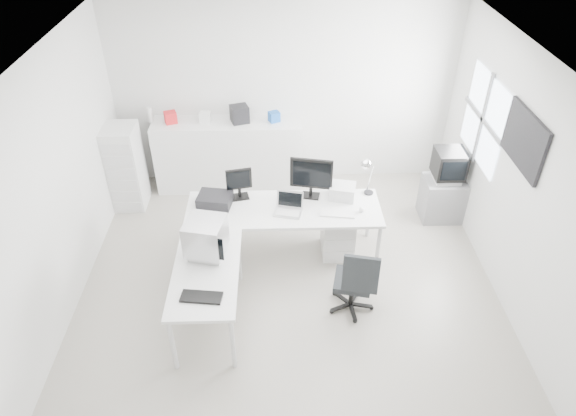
{
  "coord_description": "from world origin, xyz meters",
  "views": [
    {
      "loc": [
        -0.14,
        -4.58,
        4.47
      ],
      "look_at": [
        0.0,
        0.2,
        1.0
      ],
      "focal_mm": 32.0,
      "sensor_mm": 36.0,
      "label": 1
    }
  ],
  "objects_px": {
    "drawer_pedestal": "(338,233)",
    "tv_cabinet": "(442,198)",
    "lcd_monitor_small": "(239,184)",
    "main_desk": "(284,232)",
    "inkjet_printer": "(215,200)",
    "filing_cabinet": "(126,167)",
    "side_desk": "(209,296)",
    "lcd_monitor_large": "(311,178)",
    "laser_printer": "(343,191)",
    "laptop": "(288,205)",
    "crt_tv": "(449,166)",
    "crt_monitor": "(206,237)",
    "office_chair": "(353,278)",
    "sideboard": "(229,155)"
  },
  "relations": [
    {
      "from": "drawer_pedestal",
      "to": "tv_cabinet",
      "type": "height_order",
      "value": "tv_cabinet"
    },
    {
      "from": "lcd_monitor_small",
      "to": "main_desk",
      "type": "bearing_deg",
      "value": -36.76
    },
    {
      "from": "inkjet_printer",
      "to": "lcd_monitor_small",
      "type": "bearing_deg",
      "value": 36.03
    },
    {
      "from": "drawer_pedestal",
      "to": "filing_cabinet",
      "type": "height_order",
      "value": "filing_cabinet"
    },
    {
      "from": "side_desk",
      "to": "lcd_monitor_large",
      "type": "bearing_deg",
      "value": 48.37
    },
    {
      "from": "lcd_monitor_small",
      "to": "laser_printer",
      "type": "bearing_deg",
      "value": -13.63
    },
    {
      "from": "laptop",
      "to": "crt_tv",
      "type": "relative_size",
      "value": 0.72
    },
    {
      "from": "laser_printer",
      "to": "crt_monitor",
      "type": "distance_m",
      "value": 1.93
    },
    {
      "from": "crt_monitor",
      "to": "tv_cabinet",
      "type": "xyz_separation_m",
      "value": [
        3.11,
        1.63,
        -0.69
      ]
    },
    {
      "from": "lcd_monitor_large",
      "to": "crt_monitor",
      "type": "bearing_deg",
      "value": -125.96
    },
    {
      "from": "lcd_monitor_small",
      "to": "crt_tv",
      "type": "relative_size",
      "value": 0.81
    },
    {
      "from": "laptop",
      "to": "side_desk",
      "type": "bearing_deg",
      "value": -118.36
    },
    {
      "from": "office_chair",
      "to": "side_desk",
      "type": "bearing_deg",
      "value": -162.28
    },
    {
      "from": "office_chair",
      "to": "sideboard",
      "type": "distance_m",
      "value": 3.07
    },
    {
      "from": "office_chair",
      "to": "filing_cabinet",
      "type": "relative_size",
      "value": 0.73
    },
    {
      "from": "side_desk",
      "to": "inkjet_printer",
      "type": "xyz_separation_m",
      "value": [
        0.0,
        1.2,
        0.45
      ]
    },
    {
      "from": "inkjet_printer",
      "to": "laser_printer",
      "type": "distance_m",
      "value": 1.6
    },
    {
      "from": "filing_cabinet",
      "to": "laser_printer",
      "type": "bearing_deg",
      "value": -18.72
    },
    {
      "from": "lcd_monitor_small",
      "to": "sideboard",
      "type": "bearing_deg",
      "value": 87.47
    },
    {
      "from": "sideboard",
      "to": "filing_cabinet",
      "type": "height_order",
      "value": "filing_cabinet"
    },
    {
      "from": "drawer_pedestal",
      "to": "crt_tv",
      "type": "distance_m",
      "value": 1.81
    },
    {
      "from": "drawer_pedestal",
      "to": "tv_cabinet",
      "type": "relative_size",
      "value": 0.97
    },
    {
      "from": "crt_monitor",
      "to": "main_desk",
      "type": "bearing_deg",
      "value": 57.31
    },
    {
      "from": "lcd_monitor_small",
      "to": "filing_cabinet",
      "type": "distance_m",
      "value": 1.98
    },
    {
      "from": "drawer_pedestal",
      "to": "inkjet_printer",
      "type": "height_order",
      "value": "inkjet_printer"
    },
    {
      "from": "crt_tv",
      "to": "drawer_pedestal",
      "type": "bearing_deg",
      "value": -155.02
    },
    {
      "from": "side_desk",
      "to": "sideboard",
      "type": "height_order",
      "value": "sideboard"
    },
    {
      "from": "laser_printer",
      "to": "sideboard",
      "type": "relative_size",
      "value": 0.14
    },
    {
      "from": "lcd_monitor_large",
      "to": "crt_tv",
      "type": "bearing_deg",
      "value": 26.97
    },
    {
      "from": "laptop",
      "to": "sideboard",
      "type": "relative_size",
      "value": 0.16
    },
    {
      "from": "main_desk",
      "to": "crt_tv",
      "type": "height_order",
      "value": "crt_tv"
    },
    {
      "from": "lcd_monitor_large",
      "to": "inkjet_printer",
      "type": "bearing_deg",
      "value": -161.34
    },
    {
      "from": "laser_printer",
      "to": "tv_cabinet",
      "type": "distance_m",
      "value": 1.7
    },
    {
      "from": "crt_monitor",
      "to": "lcd_monitor_large",
      "type": "bearing_deg",
      "value": 54.82
    },
    {
      "from": "lcd_monitor_small",
      "to": "lcd_monitor_large",
      "type": "distance_m",
      "value": 0.9
    },
    {
      "from": "lcd_monitor_small",
      "to": "laptop",
      "type": "relative_size",
      "value": 1.13
    },
    {
      "from": "inkjet_printer",
      "to": "laser_printer",
      "type": "bearing_deg",
      "value": 13.75
    },
    {
      "from": "laser_printer",
      "to": "filing_cabinet",
      "type": "height_order",
      "value": "filing_cabinet"
    },
    {
      "from": "main_desk",
      "to": "lcd_monitor_large",
      "type": "bearing_deg",
      "value": 35.54
    },
    {
      "from": "lcd_monitor_large",
      "to": "filing_cabinet",
      "type": "relative_size",
      "value": 0.44
    },
    {
      "from": "lcd_monitor_small",
      "to": "laser_printer",
      "type": "height_order",
      "value": "lcd_monitor_small"
    },
    {
      "from": "office_chair",
      "to": "tv_cabinet",
      "type": "relative_size",
      "value": 1.49
    },
    {
      "from": "crt_monitor",
      "to": "sideboard",
      "type": "bearing_deg",
      "value": 101.18
    },
    {
      "from": "laser_printer",
      "to": "lcd_monitor_large",
      "type": "bearing_deg",
      "value": -171.4
    },
    {
      "from": "main_desk",
      "to": "side_desk",
      "type": "height_order",
      "value": "same"
    },
    {
      "from": "crt_monitor",
      "to": "laptop",
      "type": "bearing_deg",
      "value": 52.12
    },
    {
      "from": "side_desk",
      "to": "inkjet_printer",
      "type": "distance_m",
      "value": 1.28
    },
    {
      "from": "laser_printer",
      "to": "crt_monitor",
      "type": "bearing_deg",
      "value": -133.34
    },
    {
      "from": "main_desk",
      "to": "office_chair",
      "type": "height_order",
      "value": "office_chair"
    },
    {
      "from": "side_desk",
      "to": "sideboard",
      "type": "distance_m",
      "value": 2.8
    }
  ]
}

